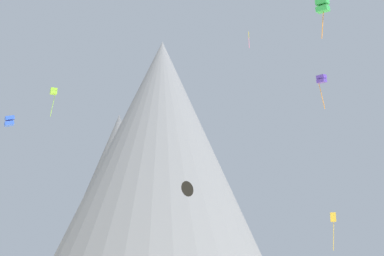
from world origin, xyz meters
TOP-DOWN VIEW (x-y plane):
  - rock_massif at (-2.42, 104.34)m, footprint 58.27×58.26m
  - kite_lime_high at (-21.19, 57.54)m, footprint 1.31×1.31m
  - kite_blue_mid at (-24.81, 46.19)m, footprint 1.60×1.55m
  - kite_indigo_high at (18.96, 42.82)m, footprint 1.67×1.67m
  - kite_gold_low at (23.39, 53.41)m, footprint 1.00×0.67m
  - kite_green_high at (13.47, 26.75)m, footprint 1.86×1.88m
  - kite_black_low at (-1.44, 30.06)m, footprint 1.75×1.81m
  - kite_yellow_high at (9.92, 49.04)m, footprint 0.25×0.68m

SIDE VIEW (x-z plane):
  - kite_gold_low at x=23.39m, z-range 5.02..10.84m
  - kite_black_low at x=-1.44m, z-range 9.06..10.76m
  - kite_blue_mid at x=-24.81m, z-range 20.20..21.75m
  - rock_massif at x=-2.42m, z-range -3.05..56.03m
  - kite_indigo_high at x=18.96m, z-range 24.86..30.06m
  - kite_lime_high at x=-21.19m, z-range 26.67..31.52m
  - kite_green_high at x=13.47m, z-range 27.87..32.80m
  - kite_yellow_high at x=9.92m, z-range 35.05..37.73m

